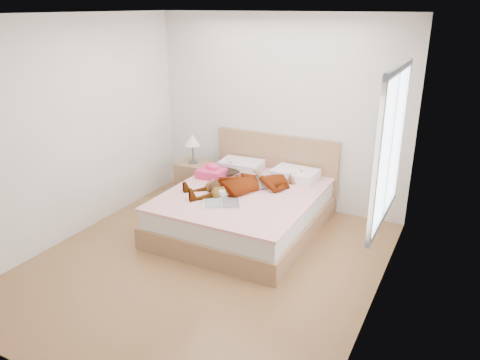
{
  "coord_description": "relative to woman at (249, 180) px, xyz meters",
  "views": [
    {
      "loc": [
        2.4,
        -3.83,
        2.68
      ],
      "look_at": [
        0.0,
        0.85,
        0.7
      ],
      "focal_mm": 35.0,
      "sensor_mm": 36.0,
      "label": 1
    }
  ],
  "objects": [
    {
      "name": "phone",
      "position": [
        -0.5,
        0.4,
        0.07
      ],
      "size": [
        0.1,
        0.1,
        0.05
      ],
      "primitive_type": "cube",
      "rotation": [
        0.44,
        0.0,
        0.82
      ],
      "color": "silver",
      "rests_on": "bed"
    },
    {
      "name": "room_shell",
      "position": [
        1.76,
        -0.78,
        0.88
      ],
      "size": [
        4.0,
        4.0,
        4.0
      ],
      "color": "white",
      "rests_on": "ground"
    },
    {
      "name": "ground",
      "position": [
        -0.01,
        -1.08,
        -0.62
      ],
      "size": [
        4.0,
        4.0,
        0.0
      ],
      "primitive_type": "plane",
      "color": "#56361A",
      "rests_on": "ground"
    },
    {
      "name": "hair",
      "position": [
        -0.57,
        0.45,
        -0.07
      ],
      "size": [
        0.62,
        0.69,
        0.09
      ],
      "primitive_type": "ellipsoid",
      "rotation": [
        0.0,
        0.0,
        0.3
      ],
      "color": "black",
      "rests_on": "bed"
    },
    {
      "name": "nightstand",
      "position": [
        -1.12,
        0.46,
        -0.3
      ],
      "size": [
        0.47,
        0.42,
        0.96
      ],
      "color": "brown",
      "rests_on": "ground"
    },
    {
      "name": "towel",
      "position": [
        -0.63,
        0.14,
        -0.04
      ],
      "size": [
        0.37,
        0.31,
        0.19
      ],
      "color": "#D03876",
      "rests_on": "bed"
    },
    {
      "name": "bed",
      "position": [
        -0.01,
        -0.05,
        -0.35
      ],
      "size": [
        1.8,
        2.08,
        1.0
      ],
      "color": "olive",
      "rests_on": "ground"
    },
    {
      "name": "magazine",
      "position": [
        -0.07,
        -0.59,
        -0.1
      ],
      "size": [
        0.53,
        0.48,
        0.03
      ],
      "color": "white",
      "rests_on": "bed"
    },
    {
      "name": "plush_toy",
      "position": [
        -0.31,
        -0.31,
        -0.04
      ],
      "size": [
        0.22,
        0.28,
        0.14
      ],
      "color": "black",
      "rests_on": "bed"
    },
    {
      "name": "woman",
      "position": [
        0.0,
        0.0,
        0.0
      ],
      "size": [
        1.56,
        1.62,
        0.23
      ],
      "primitive_type": "imported",
      "rotation": [
        0.0,
        0.0,
        -0.75
      ],
      "color": "white",
      "rests_on": "bed"
    },
    {
      "name": "coffee_mug",
      "position": [
        -0.15,
        -0.42,
        -0.07
      ],
      "size": [
        0.12,
        0.1,
        0.09
      ],
      "color": "silver",
      "rests_on": "bed"
    }
  ]
}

